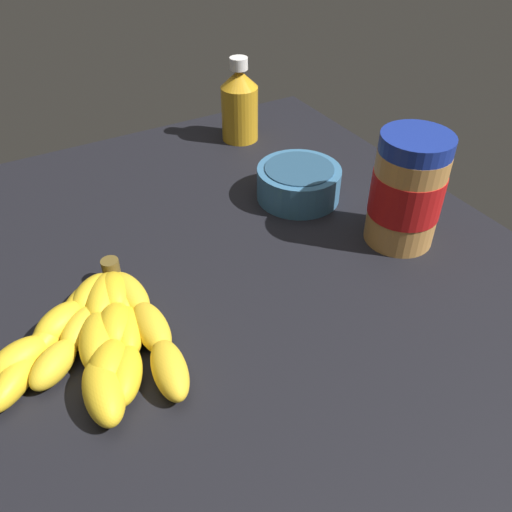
{
  "coord_description": "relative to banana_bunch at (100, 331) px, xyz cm",
  "views": [
    {
      "loc": [
        -41.48,
        17.59,
        40.02
      ],
      "look_at": [
        -2.37,
        -4.91,
        3.48
      ],
      "focal_mm": 36.61,
      "sensor_mm": 36.0,
      "label": 1
    }
  ],
  "objects": [
    {
      "name": "small_bowl",
      "position": [
        12.84,
        -32.15,
        0.77
      ],
      "size": [
        11.61,
        11.61,
        4.71
      ],
      "color": "teal",
      "rests_on": "ground_plane"
    },
    {
      "name": "honey_bottle",
      "position": [
        33.06,
        -33.88,
        4.41
      ],
      "size": [
        5.98,
        5.98,
        13.46
      ],
      "color": "gold",
      "rests_on": "ground_plane"
    },
    {
      "name": "ground_plane",
      "position": [
        2.93,
        -13.34,
        -3.57
      ],
      "size": [
        82.1,
        76.69,
        3.85
      ],
      "primitive_type": "cube",
      "color": "black"
    },
    {
      "name": "banana_bunch",
      "position": [
        0.0,
        0.0,
        0.0
      ],
      "size": [
        20.91,
        18.36,
        3.66
      ],
      "color": "yellow",
      "rests_on": "ground_plane"
    },
    {
      "name": "peanut_butter_jar",
      "position": [
        -1.5,
        -37.81,
        5.32
      ],
      "size": [
        8.64,
        8.64,
        14.19
      ],
      "color": "#BF8442",
      "rests_on": "ground_plane"
    }
  ]
}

